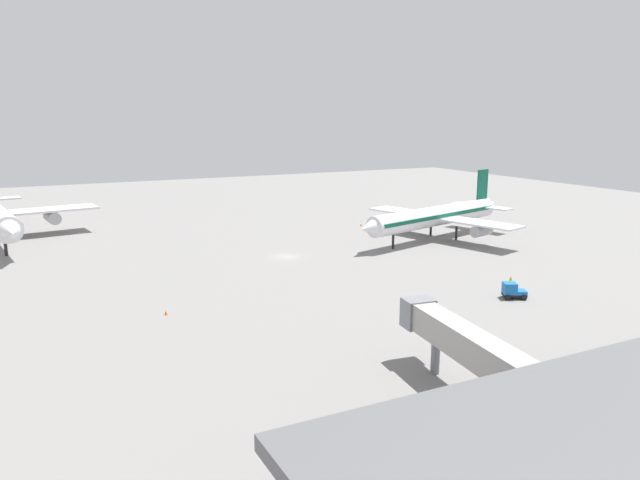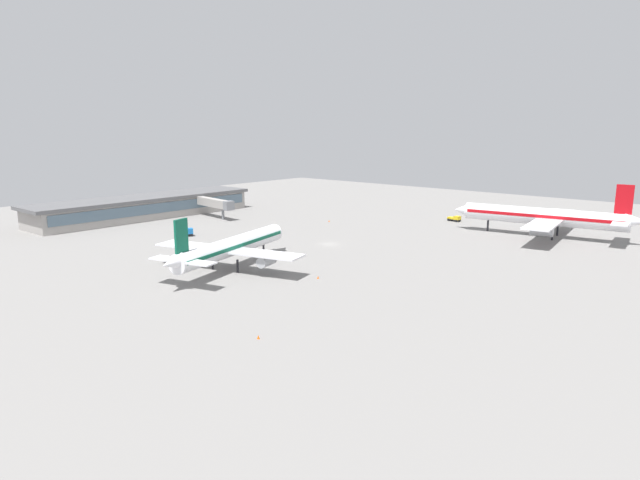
# 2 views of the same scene
# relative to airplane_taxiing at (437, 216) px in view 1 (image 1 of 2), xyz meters

# --- Properties ---
(ground) EXTENTS (288.00, 288.00, 0.00)m
(ground) POSITION_rel_airplane_taxiing_xyz_m (-34.52, -0.27, -4.97)
(ground) COLOR gray
(airplane_taxiing) EXTENTS (44.20, 36.12, 13.68)m
(airplane_taxiing) POSITION_rel_airplane_taxiing_xyz_m (0.00, 0.00, 0.00)
(airplane_taxiing) COLOR white
(airplane_taxiing) RESTS_ON ground
(baggage_tug) EXTENTS (3.72, 3.39, 2.30)m
(baggage_tug) POSITION_rel_airplane_taxiing_xyz_m (-16.20, -38.52, -3.82)
(baggage_tug) COLOR black
(baggage_tug) RESTS_ON ground
(ground_crew_worker) EXTENTS (0.58, 0.42, 1.67)m
(ground_crew_worker) POSITION_rel_airplane_taxiing_xyz_m (-12.24, -34.11, -4.12)
(ground_crew_worker) COLOR #1E2338
(ground_crew_worker) RESTS_ON ground
(jet_bridge) EXTENTS (5.59, 21.29, 6.74)m
(jet_bridge) POSITION_rel_airplane_taxiing_xyz_m (-42.51, -59.08, 0.17)
(jet_bridge) COLOR #9E9993
(jet_bridge) RESTS_ON ground
(safety_cone_near_gate) EXTENTS (0.44, 0.44, 0.60)m
(safety_cone_near_gate) POSITION_rel_airplane_taxiing_xyz_m (24.78, 35.49, -4.67)
(safety_cone_near_gate) COLOR #EA590C
(safety_cone_near_gate) RESTS_ON ground
(safety_cone_mid_apron) EXTENTS (0.44, 0.44, 0.60)m
(safety_cone_mid_apron) POSITION_rel_airplane_taxiing_xyz_m (-61.96, -23.48, -4.67)
(safety_cone_mid_apron) COLOR #EA590C
(safety_cone_mid_apron) RESTS_ON ground
(safety_cone_far_side) EXTENTS (0.44, 0.44, 0.60)m
(safety_cone_far_side) POSITION_rel_airplane_taxiing_xyz_m (-6.24, 20.25, -4.67)
(safety_cone_far_side) COLOR #EA590C
(safety_cone_far_side) RESTS_ON ground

